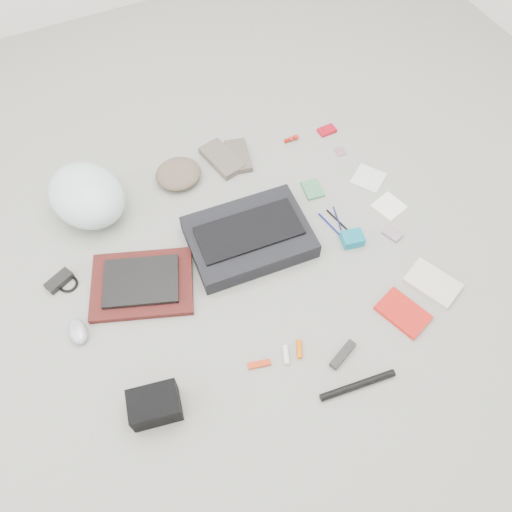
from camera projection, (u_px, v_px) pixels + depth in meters
name	position (u px, v px, depth m)	size (l,w,h in m)	color
ground_plane	(256.00, 262.00, 2.07)	(4.00, 4.00, 0.00)	gray
messenger_bag	(249.00, 237.00, 2.09)	(0.50, 0.35, 0.08)	black
bag_flap	(249.00, 231.00, 2.05)	(0.43, 0.19, 0.01)	black
laptop_sleeve	(142.00, 284.00, 2.00)	(0.40, 0.30, 0.03)	#4D1715
laptop	(141.00, 281.00, 1.98)	(0.30, 0.21, 0.02)	black
bike_helmet	(87.00, 195.00, 2.12)	(0.29, 0.37, 0.22)	white
beanie	(179.00, 174.00, 2.28)	(0.21, 0.20, 0.07)	brown
mitten_left	(222.00, 159.00, 2.36)	(0.11, 0.23, 0.03)	#645950
mitten_right	(238.00, 156.00, 2.37)	(0.10, 0.20, 0.03)	#5F554A
power_brick	(59.00, 281.00, 2.01)	(0.11, 0.05, 0.03)	black
cable_coil	(68.00, 284.00, 2.01)	(0.08, 0.08, 0.01)	black
mouse	(78.00, 331.00, 1.89)	(0.07, 0.11, 0.04)	#A8A9B7
camera_bag	(155.00, 405.00, 1.71)	(0.17, 0.12, 0.11)	black
multitool	(259.00, 364.00, 1.83)	(0.08, 0.02, 0.01)	red
toiletry_tube_white	(286.00, 355.00, 1.85)	(0.02, 0.02, 0.07)	silver
toiletry_tube_orange	(299.00, 349.00, 1.86)	(0.02, 0.02, 0.07)	#E96400
u_lock	(343.00, 355.00, 1.85)	(0.13, 0.03, 0.03)	black
bike_pump	(358.00, 385.00, 1.78)	(0.03, 0.03, 0.29)	black
book_red	(403.00, 313.00, 1.94)	(0.13, 0.19, 0.02)	red
book_white	(433.00, 283.00, 2.01)	(0.14, 0.20, 0.02)	beige
notepad	(313.00, 189.00, 2.27)	(0.08, 0.11, 0.01)	#3E8550
pen_blue	(329.00, 224.00, 2.17)	(0.01, 0.01, 0.14)	navy
pen_black	(337.00, 220.00, 2.18)	(0.01, 0.01, 0.14)	black
pen_navy	(337.00, 218.00, 2.19)	(0.01, 0.01, 0.13)	navy
accordion_wallet	(352.00, 239.00, 2.11)	(0.09, 0.07, 0.04)	#0C7F9C
card_deck	(392.00, 234.00, 2.14)	(0.05, 0.08, 0.01)	#A58693
napkin_top	(368.00, 178.00, 2.31)	(0.13, 0.13, 0.01)	silver
napkin_bottom	(389.00, 206.00, 2.22)	(0.12, 0.12, 0.01)	white
lollipop_a	(286.00, 141.00, 2.43)	(0.02, 0.02, 0.02)	#9C1701
lollipop_b	(291.00, 139.00, 2.43)	(0.03, 0.03, 0.03)	#B2251F
lollipop_c	(296.00, 137.00, 2.44)	(0.03, 0.03, 0.03)	red
altoids_tin	(327.00, 130.00, 2.47)	(0.09, 0.05, 0.02)	red
stamp_sheet	(340.00, 152.00, 2.40)	(0.04, 0.05, 0.00)	#A16581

